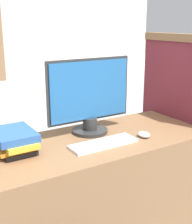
{
  "coord_description": "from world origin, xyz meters",
  "views": [
    {
      "loc": [
        -0.81,
        -1.13,
        1.42
      ],
      "look_at": [
        0.05,
        0.26,
        0.94
      ],
      "focal_mm": 50.0,
      "sensor_mm": 36.0,
      "label": 1
    }
  ],
  "objects": [
    {
      "name": "book_stack",
      "position": [
        -0.38,
        0.36,
        0.82
      ],
      "size": [
        0.2,
        0.28,
        0.11
      ],
      "color": "#232328",
      "rests_on": "desk"
    },
    {
      "name": "mouse",
      "position": [
        0.32,
        0.17,
        0.78
      ],
      "size": [
        0.06,
        0.08,
        0.03
      ],
      "color": "silver",
      "rests_on": "desk"
    },
    {
      "name": "monitor",
      "position": [
        0.1,
        0.41,
        0.98
      ],
      "size": [
        0.54,
        0.22,
        0.45
      ],
      "color": "#282828",
      "rests_on": "desk"
    },
    {
      "name": "keyboard",
      "position": [
        0.06,
        0.2,
        0.77
      ],
      "size": [
        0.38,
        0.12,
        0.02
      ],
      "color": "white",
      "rests_on": "desk"
    },
    {
      "name": "desk",
      "position": [
        0.0,
        0.29,
        0.38
      ],
      "size": [
        1.48,
        0.58,
        0.76
      ],
      "color": "brown",
      "rests_on": "ground_plane"
    },
    {
      "name": "carrel_divider",
      "position": [
        0.76,
        0.34,
        0.68
      ],
      "size": [
        0.07,
        0.68,
        1.34
      ],
      "color": "maroon",
      "rests_on": "ground_plane"
    }
  ]
}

